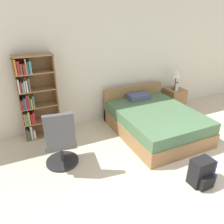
# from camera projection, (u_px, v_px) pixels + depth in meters

# --- Properties ---
(ground_plane) EXTENTS (14.00, 14.00, 0.00)m
(ground_plane) POSITION_uv_depth(u_px,v_px,m) (222.00, 218.00, 2.75)
(ground_plane) COLOR beige
(wall_back) EXTENTS (9.00, 0.06, 2.60)m
(wall_back) POSITION_uv_depth(u_px,v_px,m) (113.00, 63.00, 4.85)
(wall_back) COLOR silver
(wall_back) RESTS_ON ground_plane
(bookshelf) EXTENTS (0.71, 0.29, 1.65)m
(bookshelf) POSITION_uv_depth(u_px,v_px,m) (33.00, 98.00, 4.18)
(bookshelf) COLOR olive
(bookshelf) RESTS_ON ground_plane
(bed) EXTENTS (1.50, 1.94, 0.77)m
(bed) POSITION_uv_depth(u_px,v_px,m) (154.00, 120.00, 4.58)
(bed) COLOR olive
(bed) RESTS_ON ground_plane
(office_chair) EXTENTS (0.55, 0.62, 1.04)m
(office_chair) POSITION_uv_depth(u_px,v_px,m) (61.00, 143.00, 3.47)
(office_chair) COLOR #232326
(office_chair) RESTS_ON ground_plane
(nightstand) EXTENTS (0.43, 0.49, 0.56)m
(nightstand) POSITION_uv_depth(u_px,v_px,m) (174.00, 99.00, 5.62)
(nightstand) COLOR olive
(nightstand) RESTS_ON ground_plane
(table_lamp) EXTENTS (0.22, 0.22, 0.50)m
(table_lamp) POSITION_uv_depth(u_px,v_px,m) (176.00, 74.00, 5.34)
(table_lamp) COLOR #333333
(table_lamp) RESTS_ON nightstand
(water_bottle) EXTENTS (0.07, 0.07, 0.22)m
(water_bottle) POSITION_uv_depth(u_px,v_px,m) (177.00, 87.00, 5.33)
(water_bottle) COLOR silver
(water_bottle) RESTS_ON nightstand
(backpack_blue) EXTENTS (0.35, 0.26, 0.36)m
(backpack_blue) POSITION_uv_depth(u_px,v_px,m) (203.00, 172.00, 3.27)
(backpack_blue) COLOR navy
(backpack_blue) RESTS_ON ground_plane
(backpack_black) EXTENTS (0.30, 0.28, 0.43)m
(backpack_black) POSITION_uv_depth(u_px,v_px,m) (201.00, 173.00, 3.21)
(backpack_black) COLOR black
(backpack_black) RESTS_ON ground_plane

